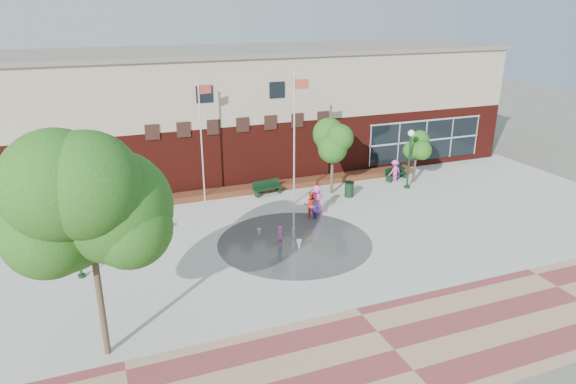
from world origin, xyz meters
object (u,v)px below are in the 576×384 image
object	(u,v)px
flagpole_left	(202,135)
bench_left	(147,210)
flagpole_right	(295,133)
tree_big_left	(86,203)
child_splash	(280,236)
trash_can	(349,189)

from	to	relation	value
flagpole_left	bench_left	size ratio (longest dim) A/B	4.23
flagpole_left	bench_left	bearing A→B (deg)	179.81
flagpole_left	flagpole_right	size ratio (longest dim) A/B	0.94
flagpole_left	tree_big_left	world-z (taller)	tree_big_left
flagpole_right	bench_left	size ratio (longest dim) A/B	4.48
child_splash	trash_can	bearing A→B (deg)	-173.16
trash_can	bench_left	bearing A→B (deg)	172.39
flagpole_left	trash_can	distance (m)	10.39
trash_can	tree_big_left	world-z (taller)	tree_big_left
bench_left	tree_big_left	distance (m)	14.79
tree_big_left	child_splash	world-z (taller)	tree_big_left
bench_left	child_splash	distance (m)	9.37
trash_can	child_splash	bearing A→B (deg)	-142.71
flagpole_right	trash_can	distance (m)	5.75
flagpole_right	tree_big_left	size ratio (longest dim) A/B	1.01
flagpole_left	bench_left	xyz separation A→B (m)	(-3.90, -0.98, -4.16)
flagpole_left	flagpole_right	bearing A→B (deg)	-40.29
bench_left	trash_can	distance (m)	13.24
child_splash	tree_big_left	bearing A→B (deg)	3.85
flagpole_right	trash_can	world-z (taller)	flagpole_right
flagpole_right	tree_big_left	world-z (taller)	flagpole_right
flagpole_left	flagpole_right	world-z (taller)	flagpole_right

